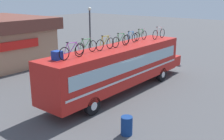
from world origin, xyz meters
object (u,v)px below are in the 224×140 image
(luggage_bag_1, at_px, (57,55))
(street_lamp, at_px, (90,32))
(rooftop_bicycle_1, at_px, (72,51))
(rooftop_bicycle_7, at_px, (159,33))
(rooftop_bicycle_2, at_px, (86,47))
(trash_bin, at_px, (127,126))
(bus, at_px, (120,65))
(rooftop_bicycle_4, at_px, (121,41))
(rooftop_bicycle_6, at_px, (141,35))
(rooftop_bicycle_3, at_px, (105,44))
(rooftop_bicycle_5, at_px, (131,38))

(luggage_bag_1, xyz_separation_m, street_lamp, (9.19, 6.36, -0.24))
(luggage_bag_1, xyz_separation_m, rooftop_bicycle_1, (0.67, -0.39, 0.15))
(rooftop_bicycle_1, distance_m, rooftop_bicycle_7, 8.83)
(rooftop_bicycle_2, xyz_separation_m, street_lamp, (7.03, 6.36, -0.38))
(trash_bin, bearing_deg, luggage_bag_1, 97.43)
(bus, xyz_separation_m, rooftop_bicycle_4, (0.02, -0.01, 1.66))
(rooftop_bicycle_1, height_order, rooftop_bicycle_6, rooftop_bicycle_1)
(rooftop_bicycle_4, height_order, street_lamp, street_lamp)
(rooftop_bicycle_3, distance_m, trash_bin, 5.80)
(bus, relative_size, luggage_bag_1, 28.48)
(rooftop_bicycle_5, height_order, street_lamp, street_lamp)
(rooftop_bicycle_4, bearing_deg, rooftop_bicycle_6, 7.16)
(rooftop_bicycle_2, relative_size, rooftop_bicycle_4, 0.98)
(rooftop_bicycle_7, distance_m, street_lamp, 6.96)
(luggage_bag_1, bearing_deg, bus, -3.27)
(rooftop_bicycle_1, relative_size, rooftop_bicycle_4, 1.01)
(luggage_bag_1, xyz_separation_m, rooftop_bicycle_5, (6.50, -0.07, 0.13))
(rooftop_bicycle_6, xyz_separation_m, trash_bin, (-7.42, -4.16, -3.02))
(rooftop_bicycle_6, distance_m, rooftop_bicycle_7, 1.68)
(rooftop_bicycle_6, bearing_deg, rooftop_bicycle_1, -176.36)
(rooftop_bicycle_4, relative_size, rooftop_bicycle_7, 0.97)
(luggage_bag_1, bearing_deg, trash_bin, -82.57)
(rooftop_bicycle_5, bearing_deg, rooftop_bicycle_2, 179.09)
(bus, relative_size, rooftop_bicycle_2, 7.66)
(luggage_bag_1, bearing_deg, rooftop_bicycle_6, 0.52)
(luggage_bag_1, relative_size, rooftop_bicycle_5, 0.29)
(rooftop_bicycle_2, height_order, rooftop_bicycle_6, rooftop_bicycle_2)
(bus, bearing_deg, rooftop_bicycle_1, -178.62)
(rooftop_bicycle_3, distance_m, rooftop_bicycle_4, 1.46)
(rooftop_bicycle_3, bearing_deg, rooftop_bicycle_7, -3.67)
(bus, height_order, rooftop_bicycle_1, rooftop_bicycle_1)
(luggage_bag_1, distance_m, rooftop_bicycle_5, 6.50)
(rooftop_bicycle_1, bearing_deg, rooftop_bicycle_6, 3.64)
(rooftop_bicycle_2, xyz_separation_m, trash_bin, (-1.62, -4.09, -3.03))
(rooftop_bicycle_5, bearing_deg, trash_bin, -146.04)
(rooftop_bicycle_4, bearing_deg, rooftop_bicycle_7, -3.71)
(luggage_bag_1, height_order, rooftop_bicycle_7, rooftop_bicycle_7)
(rooftop_bicycle_5, relative_size, street_lamp, 0.30)
(bus, height_order, rooftop_bicycle_7, rooftop_bicycle_7)
(bus, xyz_separation_m, rooftop_bicycle_1, (-4.36, -0.10, 1.66))
(bus, relative_size, trash_bin, 14.67)
(rooftop_bicycle_1, xyz_separation_m, street_lamp, (8.52, 6.75, -0.39))
(rooftop_bicycle_2, bearing_deg, street_lamp, 42.11)
(luggage_bag_1, relative_size, rooftop_bicycle_6, 0.29)
(rooftop_bicycle_1, relative_size, street_lamp, 0.33)
(rooftop_bicycle_6, bearing_deg, rooftop_bicycle_4, -172.84)
(street_lamp, bearing_deg, rooftop_bicycle_4, -121.91)
(bus, distance_m, rooftop_bicycle_1, 4.66)
(luggage_bag_1, relative_size, rooftop_bicycle_3, 0.28)
(rooftop_bicycle_7, relative_size, trash_bin, 2.00)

